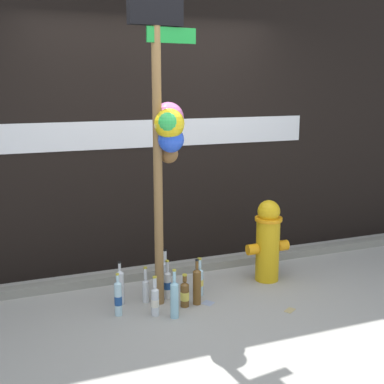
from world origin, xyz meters
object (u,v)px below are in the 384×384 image
object	(u,v)px
bottle_0	(165,274)
bottle_7	(185,294)
bottle_5	(155,300)
bottle_10	(199,280)
bottle_8	(175,298)
bottle_3	(146,289)
bottle_4	(159,281)
bottle_2	(118,298)
bottle_9	(167,284)
memorial_post	(166,114)
bottle_6	(120,286)
fire_hydrant	(268,240)
bottle_1	(197,285)

from	to	relation	value
bottle_0	bottle_7	size ratio (longest dim) A/B	1.32
bottle_5	bottle_10	world-z (taller)	bottle_10
bottle_0	bottle_8	world-z (taller)	bottle_8
bottle_3	bottle_8	size ratio (longest dim) A/B	0.78
bottle_3	bottle_4	distance (m)	0.22
bottle_8	bottle_5	bearing A→B (deg)	145.23
bottle_2	bottle_9	world-z (taller)	bottle_2
memorial_post	bottle_6	distance (m)	1.52
bottle_4	bottle_5	xyz separation A→B (m)	(-0.17, -0.42, 0.02)
fire_hydrant	bottle_9	size ratio (longest dim) A/B	2.22
bottle_2	bottle_6	xyz separation A→B (m)	(0.06, 0.21, 0.01)
bottle_2	bottle_7	bearing A→B (deg)	-4.07
bottle_4	bottle_6	world-z (taller)	bottle_6
bottle_1	bottle_7	bearing A→B (deg)	-175.66
bottle_2	bottle_4	xyz separation A→B (m)	(0.45, 0.31, -0.04)
bottle_0	bottle_6	distance (m)	0.49
fire_hydrant	bottle_2	size ratio (longest dim) A/B	2.17
bottle_9	bottle_7	bearing A→B (deg)	-67.36
bottle_5	fire_hydrant	bearing A→B (deg)	15.58
bottle_0	bottle_6	bearing A→B (deg)	-159.97
bottle_7	bottle_8	xyz separation A→B (m)	(-0.15, -0.16, 0.05)
bottle_8	bottle_10	world-z (taller)	bottle_8
fire_hydrant	bottle_0	xyz separation A→B (m)	(-0.99, 0.14, -0.25)
bottle_3	bottle_5	xyz separation A→B (m)	(0.00, -0.27, 0.01)
fire_hydrant	bottle_6	distance (m)	1.46
memorial_post	bottle_4	xyz separation A→B (m)	(-0.01, 0.23, -1.51)
bottle_0	bottle_6	size ratio (longest dim) A/B	1.00
bottle_8	bottle_6	bearing A→B (deg)	130.71
bottle_4	bottle_10	xyz separation A→B (m)	(0.32, -0.18, 0.03)
bottle_2	bottle_5	xyz separation A→B (m)	(0.28, -0.11, -0.02)
bottle_1	bottle_3	world-z (taller)	bottle_1
bottle_2	bottle_7	distance (m)	0.57
bottle_2	bottle_7	xyz separation A→B (m)	(0.56, -0.04, -0.04)
memorial_post	bottle_10	distance (m)	1.52
bottle_6	bottle_8	bearing A→B (deg)	-49.29
bottle_2	bottle_10	bearing A→B (deg)	9.99
bottle_8	bottle_10	bearing A→B (deg)	43.88
bottle_4	bottle_7	world-z (taller)	bottle_4
bottle_2	bottle_3	world-z (taller)	bottle_2
bottle_5	bottle_9	size ratio (longest dim) A/B	0.96
bottle_2	bottle_7	world-z (taller)	bottle_2
bottle_1	bottle_8	bearing A→B (deg)	-146.73
bottle_7	bottle_8	world-z (taller)	bottle_8
bottle_2	bottle_8	bearing A→B (deg)	-26.05
bottle_3	bottle_10	bearing A→B (deg)	-3.46
fire_hydrant	bottle_0	size ratio (longest dim) A/B	2.05
bottle_0	bottle_9	world-z (taller)	bottle_0
bottle_2	bottle_8	xyz separation A→B (m)	(0.42, -0.20, 0.02)
bottle_3	bottle_2	bearing A→B (deg)	-149.46
bottle_0	bottle_4	xyz separation A→B (m)	(-0.07, -0.06, -0.03)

